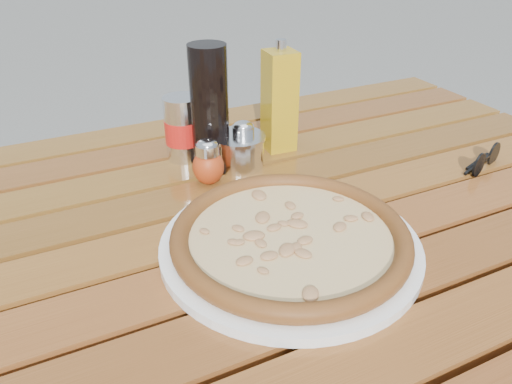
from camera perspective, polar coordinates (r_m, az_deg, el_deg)
name	(u,v)px	position (r m, az deg, el deg)	size (l,w,h in m)	color
table	(261,254)	(0.82, 0.62, -7.08)	(1.40, 0.90, 0.75)	#3C200D
plate	(290,245)	(0.70, 3.91, -6.07)	(0.36, 0.36, 0.01)	white
pizza	(290,236)	(0.69, 3.95, -5.02)	(0.46, 0.46, 0.03)	#FFEEB6
pepper_shaker	(208,162)	(0.85, -5.50, 3.38)	(0.07, 0.07, 0.08)	#C34016
oregano_shaker	(243,143)	(0.92, -1.47, 5.60)	(0.06, 0.06, 0.08)	#3A421A
dark_bottle	(210,108)	(0.88, -5.32, 9.51)	(0.07, 0.07, 0.22)	black
soda_can	(183,129)	(0.93, -8.36, 7.14)	(0.09, 0.09, 0.12)	silver
olive_oil_cruet	(279,101)	(0.95, 2.70, 10.38)	(0.06, 0.06, 0.21)	#B18A12
parmesan_tin	(239,150)	(0.91, -1.95, 4.81)	(0.10, 0.10, 0.07)	white
sunglasses	(485,160)	(1.00, 24.68, 3.35)	(0.11, 0.06, 0.04)	black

